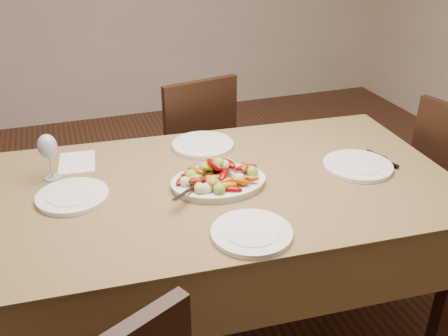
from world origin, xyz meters
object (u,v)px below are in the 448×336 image
dining_table (224,258)px  wine_glass (49,156)px  plate_right (358,166)px  plate_near (252,233)px  plate_far (203,145)px  plate_left (73,196)px  chair_far (186,151)px  serving_platter (218,183)px

dining_table → wine_glass: bearing=158.8°
plate_right → plate_near: same height
plate_far → plate_near: bearing=-93.8°
plate_left → wine_glass: wine_glass is taller
dining_table → plate_left: (-0.58, 0.06, 0.39)m
chair_far → plate_left: size_ratio=3.54×
chair_far → plate_right: bearing=105.1°
chair_far → plate_near: (-0.11, -1.28, 0.29)m
serving_platter → wine_glass: 0.68m
plate_left → plate_right: same height
plate_right → wine_glass: wine_glass is taller
plate_left → wine_glass: 0.22m
serving_platter → plate_left: (-0.55, 0.09, -0.00)m
plate_near → plate_left: bearing=141.3°
wine_glass → dining_table: bearing=-21.2°
serving_platter → plate_right: 0.60m
plate_left → plate_near: bearing=-38.7°
plate_left → plate_far: size_ratio=0.95×
serving_platter → plate_far: serving_platter is taller
chair_far → plate_right: size_ratio=3.29×
chair_far → plate_right: (0.49, -0.97, 0.29)m
serving_platter → plate_right: (0.60, -0.04, -0.00)m
plate_left → plate_far: same height
plate_near → plate_far: bearing=86.2°
plate_near → wine_glass: wine_glass is taller
dining_table → serving_platter: 0.39m
dining_table → chair_far: bearing=85.1°
chair_far → plate_right: 1.13m
dining_table → plate_right: 0.69m
chair_far → plate_left: bearing=40.0°
plate_right → plate_near: (-0.60, -0.31, 0.00)m
plate_right → plate_far: size_ratio=1.02×
serving_platter → plate_near: size_ratio=1.32×
dining_table → serving_platter: size_ratio=5.07×
plate_left → plate_right: 1.16m
dining_table → plate_near: bearing=-94.9°
wine_glass → plate_far: bearing=8.1°
dining_table → wine_glass: size_ratio=8.98×
chair_far → dining_table: bearing=73.2°
chair_far → wine_glass: size_ratio=4.64×
chair_far → plate_far: size_ratio=3.37×
dining_table → wine_glass: (-0.65, 0.25, 0.48)m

